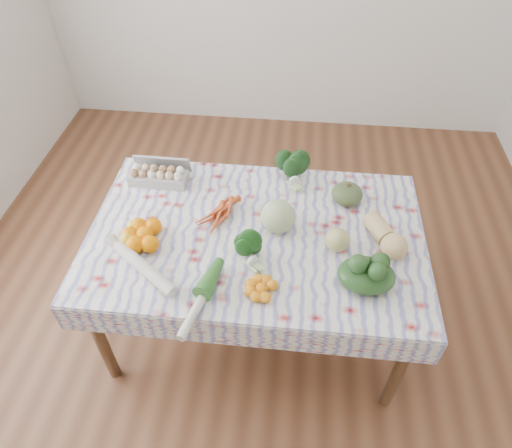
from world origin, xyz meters
name	(u,v)px	position (x,y,z in m)	size (l,w,h in m)	color
ground	(256,318)	(0.00, 0.00, 0.00)	(4.50, 4.50, 0.00)	brown
dining_table	(256,244)	(0.00, 0.00, 0.68)	(1.60, 1.00, 0.75)	brown
tablecloth	(256,233)	(0.00, 0.00, 0.76)	(1.66, 1.06, 0.01)	white
egg_carton	(158,177)	(-0.58, 0.32, 0.80)	(0.32, 0.13, 0.08)	#A1A09C
carrot_bunch	(220,214)	(-0.19, 0.09, 0.78)	(0.22, 0.20, 0.04)	#C74B1E
kale_bunch	(292,171)	(0.15, 0.41, 0.83)	(0.17, 0.15, 0.15)	#163A15
kabocha_squash	(347,194)	(0.45, 0.28, 0.82)	(0.16, 0.16, 0.11)	#41522C
cabbage	(278,216)	(0.10, 0.04, 0.85)	(0.17, 0.17, 0.17)	#A7B97D
butternut_squash	(386,235)	(0.62, -0.01, 0.82)	(0.12, 0.27, 0.12)	#D8B271
orange_cluster	(144,235)	(-0.53, -0.12, 0.81)	(0.27, 0.27, 0.09)	#FF7E00
broccoli	(247,253)	(-0.02, -0.18, 0.81)	(0.14, 0.14, 0.10)	#144613
mandarin_cluster	(261,288)	(0.06, -0.36, 0.79)	(0.17, 0.17, 0.05)	orange
grapefruit	(337,240)	(0.39, -0.06, 0.82)	(0.12, 0.12, 0.12)	#C8BD6F
spinach_bag	(366,275)	(0.51, -0.26, 0.82)	(0.26, 0.20, 0.11)	#193715
daikon	(144,268)	(-0.47, -0.31, 0.79)	(0.06, 0.06, 0.42)	beige
leek	(201,300)	(-0.19, -0.44, 0.78)	(0.04, 0.04, 0.40)	silver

